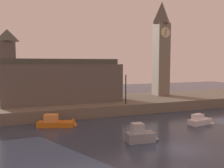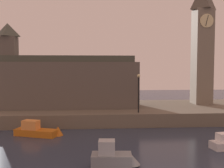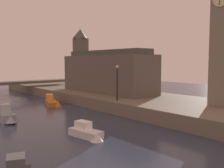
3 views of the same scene
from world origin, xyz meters
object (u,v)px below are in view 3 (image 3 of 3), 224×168
object	(u,v)px
parliament_hall	(105,71)
boat_cruiser_grey	(7,116)
streetlamp	(117,79)
boat_patrol_orange	(52,102)
boat_ferry_white	(88,133)

from	to	relation	value
parliament_hall	boat_cruiser_grey	distance (m)	17.94
streetlamp	boat_patrol_orange	size ratio (longest dim) A/B	0.86
boat_ferry_white	boat_cruiser_grey	size ratio (longest dim) A/B	1.14
parliament_hall	boat_ferry_white	distance (m)	20.51
boat_cruiser_grey	boat_ferry_white	bearing A→B (deg)	18.27
parliament_hall	boat_patrol_orange	size ratio (longest dim) A/B	3.46
parliament_hall	streetlamp	bearing A→B (deg)	-29.57
boat_patrol_orange	boat_cruiser_grey	size ratio (longest dim) A/B	1.51
streetlamp	boat_ferry_white	size ratio (longest dim) A/B	1.14
streetlamp	boat_ferry_white	bearing A→B (deg)	-53.96
streetlamp	boat_cruiser_grey	size ratio (longest dim) A/B	1.30
parliament_hall	boat_ferry_white	size ratio (longest dim) A/B	4.59
streetlamp	boat_patrol_orange	bearing A→B (deg)	-160.87
parliament_hall	streetlamp	xyz separation A→B (m)	(8.61, -4.88, -0.61)
streetlamp	boat_patrol_orange	xyz separation A→B (m)	(-10.10, -3.50, -3.67)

